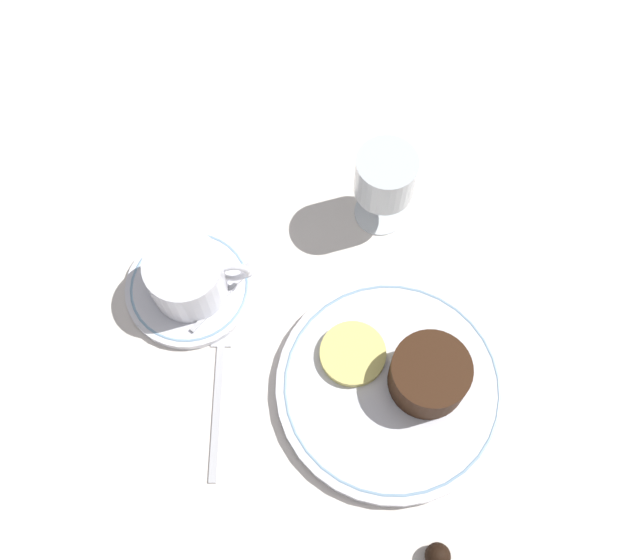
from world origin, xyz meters
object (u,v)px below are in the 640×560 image
(dinner_plate, at_px, (391,387))
(dessert_cake, at_px, (429,375))
(coffee_cup, at_px, (187,276))
(wine_glass, at_px, (385,179))
(fork, at_px, (219,368))

(dinner_plate, distance_m, dessert_cake, 0.05)
(coffee_cup, height_order, wine_glass, wine_glass)
(coffee_cup, xyz_separation_m, dessert_cake, (0.24, -0.13, -0.00))
(dinner_plate, xyz_separation_m, coffee_cup, (-0.21, 0.13, 0.03))
(dinner_plate, relative_size, dessert_cake, 2.98)
(wine_glass, distance_m, dessert_cake, 0.21)
(wine_glass, xyz_separation_m, fork, (-0.19, -0.18, -0.07))
(dinner_plate, relative_size, fork, 1.25)
(fork, bearing_deg, wine_glass, 42.73)
(dinner_plate, bearing_deg, coffee_cup, 148.61)
(coffee_cup, relative_size, dessert_cake, 1.36)
(fork, xyz_separation_m, dessert_cake, (0.22, -0.03, 0.04))
(dessert_cake, bearing_deg, coffee_cup, 152.83)
(dinner_plate, bearing_deg, fork, 169.14)
(coffee_cup, bearing_deg, dessert_cake, -27.17)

